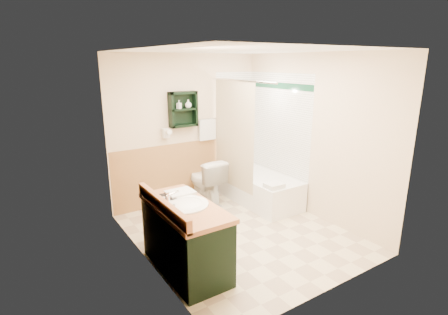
{
  "coord_description": "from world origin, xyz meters",
  "views": [
    {
      "loc": [
        -2.54,
        -3.51,
        2.27
      ],
      "look_at": [
        -0.12,
        0.2,
        1.05
      ],
      "focal_mm": 28.0,
      "sensor_mm": 36.0,
      "label": 1
    }
  ],
  "objects_px": {
    "hair_dryer": "(166,133)",
    "vanity": "(186,238)",
    "bathtub": "(259,188)",
    "toilet": "(206,181)",
    "soap_bottle_a": "(179,107)",
    "vanity_book": "(159,190)",
    "soap_bottle_b": "(188,105)",
    "wall_shelf": "(183,109)"
  },
  "relations": [
    {
      "from": "hair_dryer",
      "to": "vanity",
      "type": "bearing_deg",
      "value": -108.43
    },
    {
      "from": "vanity",
      "to": "bathtub",
      "type": "xyz_separation_m",
      "value": [
        1.92,
        1.11,
        -0.15
      ]
    },
    {
      "from": "vanity",
      "to": "toilet",
      "type": "height_order",
      "value": "vanity"
    },
    {
      "from": "toilet",
      "to": "soap_bottle_a",
      "type": "distance_m",
      "value": 1.28
    },
    {
      "from": "vanity",
      "to": "soap_bottle_a",
      "type": "distance_m",
      "value": 2.28
    },
    {
      "from": "bathtub",
      "to": "vanity_book",
      "type": "xyz_separation_m",
      "value": [
        -2.08,
        -0.81,
        0.66
      ]
    },
    {
      "from": "bathtub",
      "to": "soap_bottle_b",
      "type": "distance_m",
      "value": 1.79
    },
    {
      "from": "wall_shelf",
      "to": "soap_bottle_b",
      "type": "relative_size",
      "value": 4.15
    },
    {
      "from": "wall_shelf",
      "to": "soap_bottle_a",
      "type": "relative_size",
      "value": 4.22
    },
    {
      "from": "vanity",
      "to": "soap_bottle_a",
      "type": "height_order",
      "value": "soap_bottle_a"
    },
    {
      "from": "wall_shelf",
      "to": "toilet",
      "type": "xyz_separation_m",
      "value": [
        0.26,
        -0.21,
        -1.18
      ]
    },
    {
      "from": "hair_dryer",
      "to": "toilet",
      "type": "relative_size",
      "value": 0.32
    },
    {
      "from": "wall_shelf",
      "to": "hair_dryer",
      "type": "xyz_separation_m",
      "value": [
        -0.3,
        0.02,
        -0.35
      ]
    },
    {
      "from": "bathtub",
      "to": "soap_bottle_a",
      "type": "height_order",
      "value": "soap_bottle_a"
    },
    {
      "from": "hair_dryer",
      "to": "bathtub",
      "type": "distance_m",
      "value": 1.77
    },
    {
      "from": "vanity",
      "to": "vanity_book",
      "type": "bearing_deg",
      "value": 119.26
    },
    {
      "from": "vanity",
      "to": "soap_bottle_b",
      "type": "xyz_separation_m",
      "value": [
        0.98,
        1.76,
        1.23
      ]
    },
    {
      "from": "hair_dryer",
      "to": "bathtub",
      "type": "xyz_separation_m",
      "value": [
        1.33,
        -0.68,
        -0.97
      ]
    },
    {
      "from": "vanity_book",
      "to": "wall_shelf",
      "type": "bearing_deg",
      "value": 63.75
    },
    {
      "from": "vanity_book",
      "to": "vanity",
      "type": "bearing_deg",
      "value": -51.12
    },
    {
      "from": "wall_shelf",
      "to": "toilet",
      "type": "bearing_deg",
      "value": -39.17
    },
    {
      "from": "toilet",
      "to": "bathtub",
      "type": "bearing_deg",
      "value": 149.62
    },
    {
      "from": "bathtub",
      "to": "toilet",
      "type": "relative_size",
      "value": 1.97
    },
    {
      "from": "hair_dryer",
      "to": "vanity_book",
      "type": "bearing_deg",
      "value": -117.02
    },
    {
      "from": "wall_shelf",
      "to": "hair_dryer",
      "type": "distance_m",
      "value": 0.46
    },
    {
      "from": "vanity",
      "to": "bathtub",
      "type": "height_order",
      "value": "vanity"
    },
    {
      "from": "hair_dryer",
      "to": "bathtub",
      "type": "relative_size",
      "value": 0.16
    },
    {
      "from": "wall_shelf",
      "to": "vanity_book",
      "type": "distance_m",
      "value": 1.92
    },
    {
      "from": "wall_shelf",
      "to": "bathtub",
      "type": "distance_m",
      "value": 1.79
    },
    {
      "from": "wall_shelf",
      "to": "hair_dryer",
      "type": "bearing_deg",
      "value": 175.24
    },
    {
      "from": "vanity_book",
      "to": "soap_bottle_a",
      "type": "bearing_deg",
      "value": 65.56
    },
    {
      "from": "toilet",
      "to": "vanity_book",
      "type": "xyz_separation_m",
      "value": [
        -1.32,
        -1.25,
        0.52
      ]
    },
    {
      "from": "bathtub",
      "to": "soap_bottle_b",
      "type": "height_order",
      "value": "soap_bottle_b"
    },
    {
      "from": "wall_shelf",
      "to": "soap_bottle_a",
      "type": "bearing_deg",
      "value": -176.05
    },
    {
      "from": "wall_shelf",
      "to": "vanity",
      "type": "bearing_deg",
      "value": -116.95
    },
    {
      "from": "hair_dryer",
      "to": "vanity_book",
      "type": "distance_m",
      "value": 1.7
    },
    {
      "from": "hair_dryer",
      "to": "vanity",
      "type": "distance_m",
      "value": 2.05
    },
    {
      "from": "soap_bottle_a",
      "to": "wall_shelf",
      "type": "bearing_deg",
      "value": 3.95
    },
    {
      "from": "vanity",
      "to": "toilet",
      "type": "bearing_deg",
      "value": 53.16
    },
    {
      "from": "wall_shelf",
      "to": "soap_bottle_a",
      "type": "xyz_separation_m",
      "value": [
        -0.07,
        -0.01,
        0.05
      ]
    },
    {
      "from": "bathtub",
      "to": "wall_shelf",
      "type": "bearing_deg",
      "value": 147.47
    },
    {
      "from": "vanity_book",
      "to": "soap_bottle_b",
      "type": "relative_size",
      "value": 1.78
    }
  ]
}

